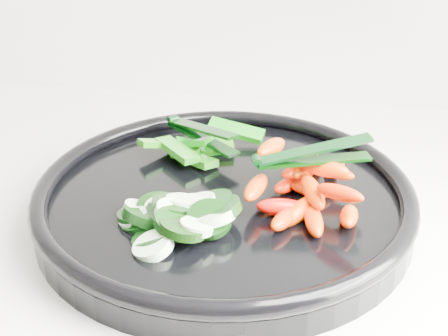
# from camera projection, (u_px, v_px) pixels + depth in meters

# --- Properties ---
(veggie_tray) EXTENTS (0.38, 0.38, 0.04)m
(veggie_tray) POSITION_uv_depth(u_px,v_px,m) (224.00, 199.00, 0.62)
(veggie_tray) COLOR black
(veggie_tray) RESTS_ON counter
(cucumber_pile) EXTENTS (0.13, 0.11, 0.04)m
(cucumber_pile) POSITION_uv_depth(u_px,v_px,m) (174.00, 216.00, 0.56)
(cucumber_pile) COLOR black
(cucumber_pile) RESTS_ON veggie_tray
(carrot_pile) EXTENTS (0.12, 0.16, 0.06)m
(carrot_pile) POSITION_uv_depth(u_px,v_px,m) (305.00, 185.00, 0.60)
(carrot_pile) COLOR #E23200
(carrot_pile) RESTS_ON veggie_tray
(pepper_pile) EXTENTS (0.14, 0.10, 0.04)m
(pepper_pile) POSITION_uv_depth(u_px,v_px,m) (201.00, 146.00, 0.69)
(pepper_pile) COLOR #146709
(pepper_pile) RESTS_ON veggie_tray
(tong_carrot) EXTENTS (0.11, 0.05, 0.02)m
(tong_carrot) POSITION_uv_depth(u_px,v_px,m) (310.00, 155.00, 0.58)
(tong_carrot) COLOR black
(tong_carrot) RESTS_ON carrot_pile
(tong_pepper) EXTENTS (0.10, 0.08, 0.02)m
(tong_pepper) POSITION_uv_depth(u_px,v_px,m) (200.00, 132.00, 0.69)
(tong_pepper) COLOR black
(tong_pepper) RESTS_ON pepper_pile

